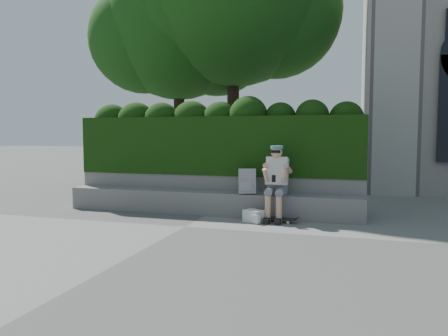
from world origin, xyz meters
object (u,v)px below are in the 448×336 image
(person, at_px, (277,180))
(backpack_plaid, at_px, (247,182))
(skateboard, at_px, (276,218))
(backpack_ground, at_px, (254,216))

(person, relative_size, backpack_plaid, 2.89)
(skateboard, xyz_separation_m, backpack_ground, (-0.39, -0.14, 0.05))
(person, height_order, backpack_plaid, person)
(person, bearing_deg, skateboard, -79.48)
(person, xyz_separation_m, skateboard, (0.04, -0.19, -0.69))
(backpack_plaid, bearing_deg, person, -25.31)
(backpack_plaid, relative_size, backpack_ground, 1.40)
(backpack_ground, bearing_deg, skateboard, 49.12)
(skateboard, relative_size, backpack_plaid, 1.55)
(skateboard, bearing_deg, backpack_ground, -149.56)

